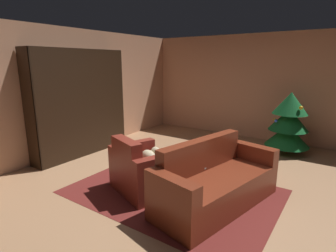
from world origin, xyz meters
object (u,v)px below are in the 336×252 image
bookshelf_unit (85,102)px  decorated_tree (289,122)px  coffee_table (187,164)px  armchair_red (143,171)px  couch_red (215,183)px  bottle_on_table (200,155)px  book_stack_on_table (188,160)px

bookshelf_unit → decorated_tree: 4.21m
coffee_table → decorated_tree: 2.83m
armchair_red → couch_red: (1.04, 0.23, -0.00)m
decorated_tree → bookshelf_unit: bearing=-146.1°
bookshelf_unit → bottle_on_table: bookshelf_unit is taller
armchair_red → book_stack_on_table: bearing=25.0°
bookshelf_unit → decorated_tree: bearing=33.9°
bookshelf_unit → bottle_on_table: (2.79, -0.24, -0.49)m
bottle_on_table → decorated_tree: (0.69, 2.58, 0.09)m
bookshelf_unit → book_stack_on_table: (2.68, -0.41, -0.54)m
armchair_red → coffee_table: size_ratio=1.65×
coffee_table → decorated_tree: bearing=72.6°
bookshelf_unit → coffee_table: bookshelf_unit is taller
bookshelf_unit → decorated_tree: size_ratio=1.65×
couch_red → bottle_on_table: size_ratio=7.84×
bookshelf_unit → decorated_tree: bookshelf_unit is taller
couch_red → decorated_tree: size_ratio=1.54×
couch_red → bottle_on_table: couch_red is taller
bottle_on_table → decorated_tree: size_ratio=0.20×
bookshelf_unit → book_stack_on_table: size_ratio=9.36×
coffee_table → bottle_on_table: bottle_on_table is taller
armchair_red → coffee_table: bearing=31.4°
bookshelf_unit → armchair_red: bookshelf_unit is taller
bookshelf_unit → armchair_red: 2.33m
coffee_table → armchair_red: bearing=-148.6°
coffee_table → book_stack_on_table: 0.12m
couch_red → coffee_table: (-0.49, 0.10, 0.12)m
bookshelf_unit → coffee_table: size_ratio=3.11×
book_stack_on_table → decorated_tree: (0.80, 2.75, 0.14)m
armchair_red → couch_red: bearing=12.4°
coffee_table → decorated_tree: size_ratio=0.53×
armchair_red → decorated_tree: 3.34m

